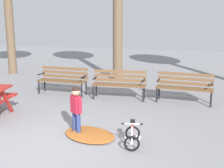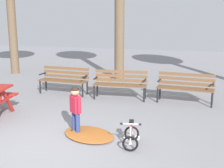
{
  "view_description": "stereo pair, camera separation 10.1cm",
  "coord_description": "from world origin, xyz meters",
  "px_view_note": "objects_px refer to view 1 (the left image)",
  "views": [
    {
      "loc": [
        2.55,
        -4.72,
        2.43
      ],
      "look_at": [
        0.72,
        2.08,
        0.85
      ],
      "focal_mm": 48.05,
      "sensor_mm": 36.0,
      "label": 1
    },
    {
      "loc": [
        2.65,
        -4.69,
        2.43
      ],
      "look_at": [
        0.72,
        2.08,
        0.85
      ],
      "focal_mm": 48.05,
      "sensor_mm": 36.0,
      "label": 2
    }
  ],
  "objects_px": {
    "park_bench_left": "(119,82)",
    "park_bench_right": "(185,85)",
    "child_standing": "(76,106)",
    "kids_bicycle": "(132,136)",
    "park_bench_far_left": "(63,78)"
  },
  "relations": [
    {
      "from": "kids_bicycle",
      "to": "child_standing",
      "type": "bearing_deg",
      "value": 168.07
    },
    {
      "from": "park_bench_right",
      "to": "kids_bicycle",
      "type": "bearing_deg",
      "value": -104.5
    },
    {
      "from": "park_bench_right",
      "to": "park_bench_left",
      "type": "bearing_deg",
      "value": -178.13
    },
    {
      "from": "child_standing",
      "to": "park_bench_left",
      "type": "bearing_deg",
      "value": 86.22
    },
    {
      "from": "park_bench_left",
      "to": "park_bench_right",
      "type": "height_order",
      "value": "same"
    },
    {
      "from": "park_bench_left",
      "to": "child_standing",
      "type": "bearing_deg",
      "value": -93.78
    },
    {
      "from": "park_bench_left",
      "to": "child_standing",
      "type": "height_order",
      "value": "child_standing"
    },
    {
      "from": "child_standing",
      "to": "kids_bicycle",
      "type": "distance_m",
      "value": 1.34
    },
    {
      "from": "park_bench_right",
      "to": "child_standing",
      "type": "distance_m",
      "value": 3.73
    },
    {
      "from": "park_bench_far_left",
      "to": "park_bench_right",
      "type": "distance_m",
      "value": 3.8
    },
    {
      "from": "park_bench_left",
      "to": "child_standing",
      "type": "distance_m",
      "value": 3.01
    },
    {
      "from": "park_bench_far_left",
      "to": "child_standing",
      "type": "bearing_deg",
      "value": -61.45
    },
    {
      "from": "kids_bicycle",
      "to": "park_bench_far_left",
      "type": "bearing_deg",
      "value": 131.1
    },
    {
      "from": "child_standing",
      "to": "park_bench_far_left",
      "type": "bearing_deg",
      "value": 118.55
    },
    {
      "from": "park_bench_left",
      "to": "park_bench_right",
      "type": "xyz_separation_m",
      "value": [
        1.91,
        0.06,
        0.0
      ]
    }
  ]
}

